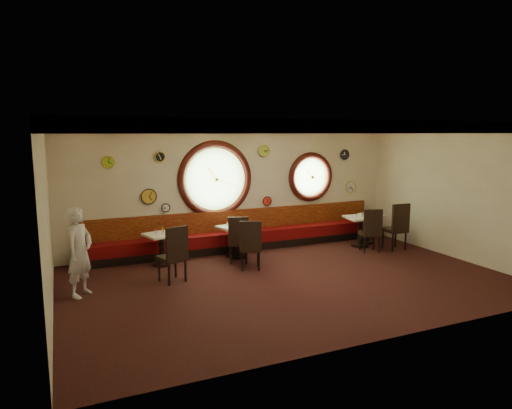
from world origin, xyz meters
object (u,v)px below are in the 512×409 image
(table_a, at_px, (161,245))
(condiment_d_salt, at_px, (356,215))
(chair_d, at_px, (371,228))
(condiment_a_bottle, at_px, (163,229))
(waiter, at_px, (80,252))
(condiment_d_bottle, at_px, (364,213))
(condiment_d_pepper, at_px, (362,215))
(chair_b, at_px, (238,237))
(condiment_a_salt, at_px, (156,232))
(chair_a, at_px, (174,250))
(condiment_e_pepper, at_px, (372,214))
(table_d, at_px, (360,228))
(condiment_e_bottle, at_px, (369,211))
(chair_e, at_px, (398,224))
(condiment_e_salt, at_px, (363,214))
(table_c, at_px, (239,238))
(condiment_c_bottle, at_px, (242,223))
(condiment_b_bottle, at_px, (237,223))
(condiment_c_pepper, at_px, (238,226))
(condiment_b_salt, at_px, (227,224))
(condiment_a_pepper, at_px, (163,232))
(table_e, at_px, (368,225))
(table_b, at_px, (234,237))
(chair_c, at_px, (250,242))
(condiment_b_pepper, at_px, (233,225))
(condiment_c_salt, at_px, (235,225))

(table_a, distance_m, condiment_d_salt, 5.19)
(chair_d, distance_m, condiment_a_bottle, 5.18)
(table_a, relative_size, waiter, 0.49)
(condiment_d_bottle, bearing_deg, condiment_d_pepper, -156.13)
(chair_b, bearing_deg, condiment_a_salt, -178.39)
(table_a, height_order, chair_a, chair_a)
(condiment_e_pepper, xyz_separation_m, waiter, (-7.56, -1.17, 0.02))
(table_d, xyz_separation_m, condiment_d_bottle, (0.15, 0.04, 0.37))
(waiter, bearing_deg, condiment_a_salt, -11.35)
(chair_d, xyz_separation_m, condiment_e_bottle, (0.71, 1.02, 0.21))
(table_d, xyz_separation_m, chair_e, (0.62, -0.73, 0.20))
(condiment_a_salt, relative_size, condiment_a_bottle, 0.60)
(condiment_a_bottle, relative_size, condiment_e_salt, 1.75)
(table_c, xyz_separation_m, condiment_c_bottle, (0.11, 0.08, 0.36))
(condiment_b_bottle, bearing_deg, chair_b, -108.83)
(condiment_d_salt, relative_size, condiment_c_pepper, 1.00)
(condiment_b_salt, bearing_deg, condiment_a_pepper, -170.58)
(condiment_a_pepper, bearing_deg, table_e, -0.46)
(condiment_b_salt, relative_size, condiment_a_bottle, 0.70)
(table_b, height_order, chair_c, chair_c)
(condiment_a_pepper, bearing_deg, condiment_b_pepper, 3.32)
(table_c, distance_m, condiment_d_pepper, 3.46)
(condiment_b_salt, relative_size, condiment_b_pepper, 1.21)
(chair_a, bearing_deg, chair_d, -14.03)
(table_b, height_order, table_e, table_e)
(condiment_a_pepper, relative_size, condiment_c_pepper, 0.99)
(table_c, height_order, condiment_a_bottle, condiment_a_bottle)
(chair_e, relative_size, condiment_a_bottle, 4.79)
(chair_e, relative_size, condiment_b_bottle, 4.94)
(condiment_c_salt, bearing_deg, condiment_b_pepper, 98.71)
(condiment_b_salt, relative_size, condiment_a_pepper, 1.25)
(condiment_a_bottle, xyz_separation_m, condiment_e_bottle, (5.77, -0.07, 0.03))
(table_e, xyz_separation_m, condiment_c_bottle, (-3.70, 0.11, 0.34))
(table_a, distance_m, condiment_c_bottle, 2.02)
(chair_b, bearing_deg, table_a, -178.20)
(chair_a, height_order, condiment_a_pepper, chair_a)
(condiment_c_salt, distance_m, condiment_c_pepper, 0.09)
(table_e, xyz_separation_m, condiment_d_pepper, (-0.39, -0.25, 0.36))
(chair_c, xyz_separation_m, condiment_a_pepper, (-1.70, 1.09, 0.14))
(condiment_b_salt, bearing_deg, chair_b, -89.92)
(table_c, xyz_separation_m, condiment_b_bottle, (0.04, 0.20, 0.35))
(table_a, xyz_separation_m, condiment_e_bottle, (5.83, 0.01, 0.38))
(table_c, height_order, condiment_c_bottle, condiment_c_bottle)
(condiment_c_salt, relative_size, condiment_d_bottle, 0.67)
(chair_e, bearing_deg, chair_d, 176.19)
(table_d, bearing_deg, chair_a, -169.46)
(waiter, bearing_deg, table_c, -32.03)
(condiment_c_bottle, distance_m, condiment_e_salt, 3.56)
(table_e, bearing_deg, table_b, 176.85)
(condiment_a_salt, distance_m, condiment_d_pepper, 5.42)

